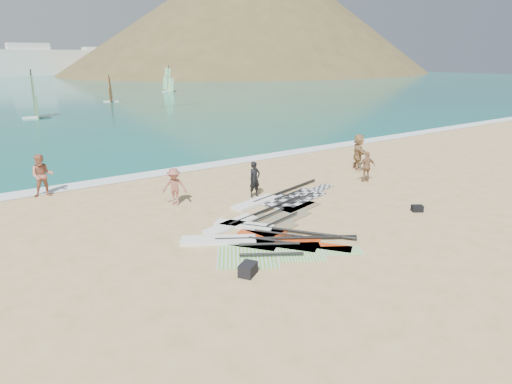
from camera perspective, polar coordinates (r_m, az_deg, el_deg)
ground at (r=15.16m, az=12.64°, el=-6.60°), size 300.00×300.00×0.00m
sea at (r=141.81m, az=-30.77°, el=12.82°), size 300.00×240.00×0.06m
surf_line at (r=24.70m, az=-8.41°, el=3.14°), size 300.00×1.20×0.04m
headland_main at (r=168.88m, az=0.27°, el=15.61°), size 143.00×143.00×45.00m
headland_minor at (r=198.25m, az=7.27°, el=15.78°), size 70.00×70.00×28.00m
rig_grey at (r=19.06m, az=3.27°, el=-0.93°), size 5.87×3.06×0.20m
rig_green at (r=14.41m, az=-0.18°, el=-7.24°), size 5.45×4.49×0.20m
rig_orange at (r=16.61m, az=0.50°, el=-3.77°), size 5.70×2.99×0.20m
rig_red at (r=15.37m, az=1.48°, el=-5.60°), size 3.98×4.95×0.20m
gear_bag_near at (r=12.68m, az=-1.09°, el=-10.27°), size 0.70×0.65×0.36m
gear_bag_far at (r=18.82m, az=20.70°, el=-2.07°), size 0.54×0.49×0.26m
person_wetsuit at (r=19.28m, az=-0.18°, el=1.70°), size 0.63×0.45×1.63m
beachgoer_left at (r=21.57m, az=-26.60°, el=1.99°), size 1.09×0.94×1.96m
beachgoer_mid at (r=18.54m, az=-10.82°, el=0.71°), size 1.21×1.07×1.62m
beachgoer_back at (r=22.34m, az=14.54°, el=3.28°), size 0.99×0.69×1.57m
beachgoer_right at (r=24.71m, az=13.48°, el=5.24°), size 1.50×1.89×2.01m
windsurfer_left at (r=49.80m, az=-27.36°, el=10.31°), size 2.71×3.31×4.93m
windsurfer_centre at (r=64.13m, az=-18.82°, el=12.32°), size 2.11×2.30×3.74m
windsurfer_right at (r=79.96m, az=-11.60°, el=13.91°), size 2.65×2.99×4.65m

